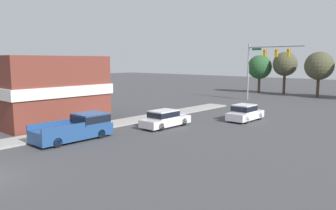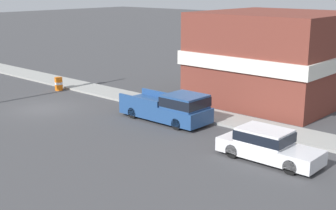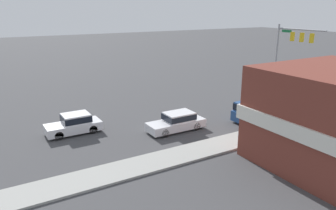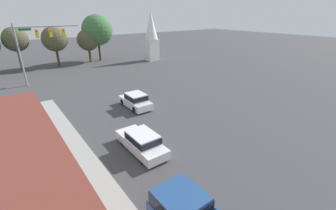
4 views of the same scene
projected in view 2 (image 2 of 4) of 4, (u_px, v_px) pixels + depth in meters
ground_plane at (44, 109)px, 30.18m from camera, size 200.00×200.00×0.00m
sidewalk_curb at (110, 93)px, 34.28m from camera, size 2.40×60.00×0.14m
car_lead at (267, 144)px, 21.16m from camera, size 1.76×4.73×1.47m
pickup_truck_parked at (171, 107)px, 27.08m from camera, size 2.09×5.62×1.79m
construction_barrel at (59, 84)px, 35.31m from camera, size 0.60×0.60×0.99m
corner_brick_building at (275, 57)px, 31.72m from camera, size 9.40×9.34×6.02m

